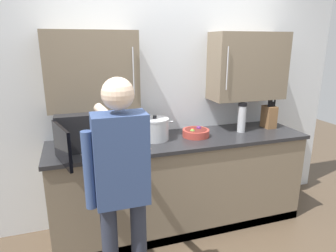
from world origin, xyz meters
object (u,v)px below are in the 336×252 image
(fruit_bowl, at_px, (196,132))
(microwave_oven, at_px, (87,129))
(person_figure, at_px, (121,179))
(stock_pot, at_px, (155,129))
(knife_block, at_px, (269,117))
(thermos_flask, at_px, (242,117))

(fruit_bowl, bearing_deg, microwave_oven, 178.94)
(microwave_oven, xyz_separation_m, person_figure, (0.15, -0.83, -0.12))
(stock_pot, xyz_separation_m, person_figure, (-0.47, -0.84, -0.06))
(microwave_oven, xyz_separation_m, stock_pot, (0.62, 0.01, -0.06))
(knife_block, height_order, person_figure, person_figure)
(microwave_oven, distance_m, knife_block, 1.91)
(microwave_oven, bearing_deg, stock_pot, 0.94)
(microwave_oven, xyz_separation_m, fruit_bowl, (1.03, -0.02, -0.12))
(thermos_flask, bearing_deg, person_figure, -149.85)
(fruit_bowl, bearing_deg, thermos_flask, -0.40)
(stock_pot, bearing_deg, microwave_oven, -179.06)
(stock_pot, xyz_separation_m, knife_block, (1.29, 0.02, 0.02))
(stock_pot, relative_size, person_figure, 0.22)
(thermos_flask, distance_m, knife_block, 0.38)
(fruit_bowl, relative_size, person_figure, 0.16)
(microwave_oven, relative_size, thermos_flask, 2.55)
(fruit_bowl, bearing_deg, stock_pot, 175.94)
(fruit_bowl, height_order, person_figure, person_figure)
(microwave_oven, relative_size, knife_block, 2.39)
(thermos_flask, bearing_deg, stock_pot, 177.96)
(person_figure, bearing_deg, fruit_bowl, 42.64)
(microwave_oven, bearing_deg, knife_block, 0.88)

